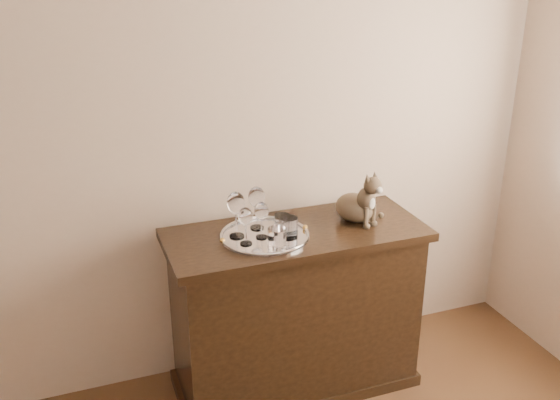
% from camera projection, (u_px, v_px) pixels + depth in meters
% --- Properties ---
extents(wall_back, '(4.00, 0.10, 2.70)m').
position_uv_depth(wall_back, '(145.00, 120.00, 2.74)').
color(wall_back, '#C3A992').
rests_on(wall_back, ground).
extents(sideboard, '(1.20, 0.50, 0.85)m').
position_uv_depth(sideboard, '(295.00, 311.00, 3.01)').
color(sideboard, black).
rests_on(sideboard, ground).
extents(tray, '(0.40, 0.40, 0.01)m').
position_uv_depth(tray, '(265.00, 237.00, 2.78)').
color(tray, silver).
rests_on(tray, sideboard).
extents(wine_glass_a, '(0.08, 0.08, 0.21)m').
position_uv_depth(wine_glass_a, '(236.00, 215.00, 2.74)').
color(wine_glass_a, white).
rests_on(wine_glass_a, tray).
extents(wine_glass_b, '(0.08, 0.08, 0.20)m').
position_uv_depth(wine_glass_b, '(257.00, 208.00, 2.82)').
color(wine_glass_b, silver).
rests_on(wine_glass_b, tray).
extents(wine_glass_c, '(0.06, 0.06, 0.17)m').
position_uv_depth(wine_glass_c, '(246.00, 226.00, 2.67)').
color(wine_glass_c, white).
rests_on(wine_glass_c, tray).
extents(wine_glass_d, '(0.06, 0.06, 0.17)m').
position_uv_depth(wine_glass_d, '(261.00, 220.00, 2.74)').
color(wine_glass_d, white).
rests_on(wine_glass_d, tray).
extents(tumbler_a, '(0.09, 0.09, 0.10)m').
position_uv_depth(tumbler_a, '(288.00, 228.00, 2.75)').
color(tumbler_a, silver).
rests_on(tumbler_a, tray).
extents(tumbler_b, '(0.08, 0.08, 0.09)m').
position_uv_depth(tumbler_b, '(277.00, 238.00, 2.65)').
color(tumbler_b, silver).
rests_on(tumbler_b, tray).
extents(tumbler_c, '(0.07, 0.07, 0.08)m').
position_uv_depth(tumbler_c, '(282.00, 223.00, 2.81)').
color(tumbler_c, white).
rests_on(tumbler_c, tray).
extents(cat, '(0.33, 0.32, 0.26)m').
position_uv_depth(cat, '(356.00, 194.00, 2.91)').
color(cat, '#4C3B2D').
rests_on(cat, sideboard).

